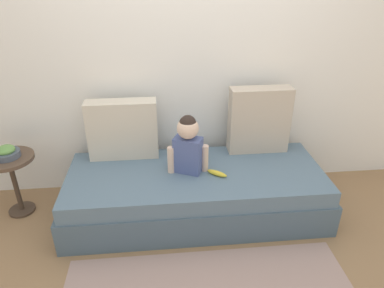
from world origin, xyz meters
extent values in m
plane|color=#93704C|center=(0.00, 0.00, 0.00)|extent=(12.00, 12.00, 0.00)
cube|color=white|center=(0.00, 0.55, 1.14)|extent=(5.31, 0.10, 2.28)
cube|color=#495F70|center=(0.00, 0.00, 0.14)|extent=(2.11, 0.83, 0.27)
cube|color=slate|center=(0.00, 0.00, 0.34)|extent=(2.04, 0.81, 0.14)
cube|color=beige|center=(-0.58, 0.32, 0.66)|extent=(0.58, 0.16, 0.50)
cube|color=#C1B29E|center=(0.58, 0.32, 0.69)|extent=(0.52, 0.16, 0.57)
cube|color=#4C5B93|center=(-0.06, 0.01, 0.55)|extent=(0.25, 0.20, 0.29)
sphere|color=beige|center=(-0.06, 0.01, 0.79)|extent=(0.17, 0.17, 0.17)
sphere|color=#2D231E|center=(-0.06, 0.01, 0.82)|extent=(0.13, 0.13, 0.13)
cylinder|color=beige|center=(-0.20, 0.01, 0.52)|extent=(0.06, 0.06, 0.22)
cylinder|color=beige|center=(0.07, 0.01, 0.52)|extent=(0.06, 0.06, 0.22)
ellipsoid|color=yellow|center=(0.16, -0.07, 0.43)|extent=(0.16, 0.14, 0.04)
cylinder|color=brown|center=(-1.48, 0.16, 0.52)|extent=(0.39, 0.39, 0.03)
cylinder|color=#453528|center=(-1.48, 0.16, 0.25)|extent=(0.04, 0.04, 0.50)
cylinder|color=#453528|center=(-1.48, 0.16, 0.01)|extent=(0.21, 0.21, 0.02)
cylinder|color=#4C5666|center=(-1.48, 0.16, 0.56)|extent=(0.20, 0.20, 0.05)
ellipsoid|color=#669E4C|center=(-1.48, 0.16, 0.60)|extent=(0.14, 0.14, 0.07)
camera|label=1|loc=(-0.27, -2.38, 1.90)|focal=32.84mm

